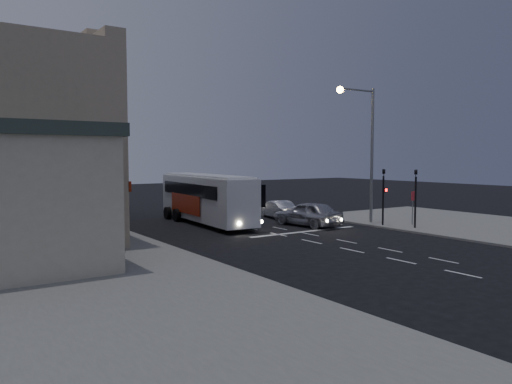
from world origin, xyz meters
TOP-DOWN VIEW (x-y plane):
  - ground at (0.00, 0.00)m, footprint 120.00×120.00m
  - sidewalk_near at (13.00, -4.00)m, footprint 12.00×24.00m
  - sidewalk_far at (-13.00, 8.00)m, footprint 12.00×50.00m
  - road_markings at (1.29, 3.31)m, footprint 8.00×30.55m
  - tour_bus at (-1.25, 8.55)m, footprint 3.10×11.07m
  - car_suv at (3.79, 3.80)m, footprint 2.57×5.06m
  - car_sedan_a at (4.70, 8.43)m, footprint 2.09×4.21m
  - car_sedan_b at (4.57, 14.18)m, footprint 2.00×4.67m
  - traffic_signal_main at (7.60, 0.78)m, footprint 0.25×0.35m
  - traffic_signal_side at (8.30, -1.20)m, footprint 0.18×0.15m
  - regulatory_sign at (9.30, -0.24)m, footprint 0.45×0.12m
  - streetlight at (7.34, 2.20)m, footprint 3.32×0.44m
  - low_building_south at (-14.50, -0.50)m, footprint 7.40×5.40m
  - street_tree at (-8.21, 15.02)m, footprint 4.00×4.00m

SIDE VIEW (x-z plane):
  - ground at x=0.00m, z-range 0.00..0.00m
  - road_markings at x=1.29m, z-range 0.00..0.01m
  - sidewalk_near at x=13.00m, z-range 0.00..0.12m
  - sidewalk_far at x=-13.00m, z-range 0.00..0.12m
  - car_sedan_a at x=4.70m, z-range 0.00..1.33m
  - car_sedan_b at x=4.57m, z-range 0.00..1.34m
  - car_suv at x=3.79m, z-range 0.00..1.65m
  - regulatory_sign at x=9.30m, z-range 0.50..2.70m
  - tour_bus at x=-1.25m, z-range 0.14..3.49m
  - traffic_signal_main at x=7.60m, z-range 0.37..4.47m
  - traffic_signal_side at x=8.30m, z-range 0.37..4.47m
  - low_building_south at x=-14.50m, z-range 0.15..5.85m
  - street_tree at x=-8.21m, z-range 1.40..7.60m
  - streetlight at x=7.34m, z-range 1.23..10.23m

